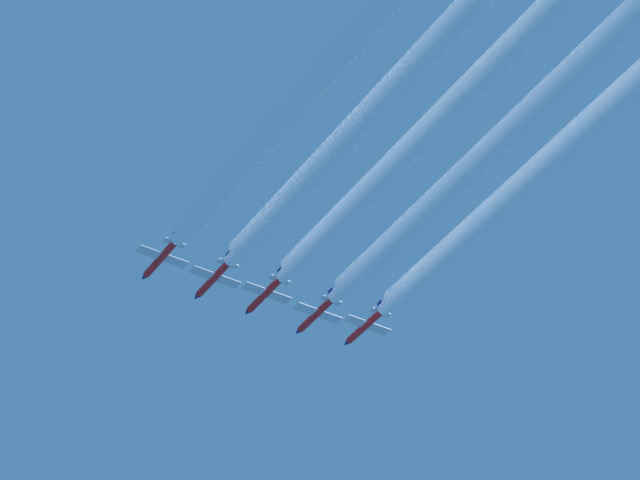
{
  "coord_description": "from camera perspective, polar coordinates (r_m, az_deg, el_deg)",
  "views": [
    {
      "loc": [
        -97.74,
        -175.04,
        1.79
      ],
      "look_at": [
        0.26,
        -15.8,
        149.31
      ],
      "focal_mm": 91.45,
      "sensor_mm": 36.0,
      "label": 1
    }
  ],
  "objects": [
    {
      "name": "jet_inner_right",
      "position": [
        252.59,
        -0.17,
        -2.64
      ],
      "size": [
        7.96,
        11.59,
        2.78
      ],
      "color": "red"
    },
    {
      "name": "smoke_trail_center",
      "position": [
        220.91,
        3.64,
        3.7
      ],
      "size": [
        3.7,
        75.44,
        3.7
      ],
      "color": "white"
    },
    {
      "name": "smoke_trail_inner_right",
      "position": [
        221.5,
        6.46,
        3.65
      ],
      "size": [
        3.7,
        87.12,
        3.7
      ],
      "color": "white"
    },
    {
      "name": "jet_inner_left",
      "position": [
        246.19,
        -3.77,
        -1.38
      ],
      "size": [
        7.96,
        11.59,
        2.78
      ],
      "color": "red"
    },
    {
      "name": "smoke_trail_far_right",
      "position": [
        228.04,
        7.76,
        2.57
      ],
      "size": [
        3.7,
        80.23,
        3.7
      ],
      "color": "white"
    },
    {
      "name": "jet_center",
      "position": [
        249.07,
        -1.97,
        -1.94
      ],
      "size": [
        7.96,
        11.59,
        2.78
      ],
      "color": "red"
    },
    {
      "name": "smoke_trail_inner_left",
      "position": [
        216.4,
        1.95,
        4.7
      ],
      "size": [
        3.7,
        79.23,
        3.7
      ],
      "color": "white"
    },
    {
      "name": "smoke_trail_far_left",
      "position": [
        216.59,
        -0.85,
        4.75
      ],
      "size": [
        3.7,
        68.2,
        3.7
      ],
      "color": "white"
    },
    {
      "name": "jet_far_right",
      "position": [
        256.56,
        1.56,
        -3.06
      ],
      "size": [
        7.96,
        11.59,
        2.78
      ],
      "color": "red"
    },
    {
      "name": "jet_far_left",
      "position": [
        243.36,
        -5.62,
        -0.67
      ],
      "size": [
        7.96,
        11.59,
        2.78
      ],
      "color": "red"
    }
  ]
}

